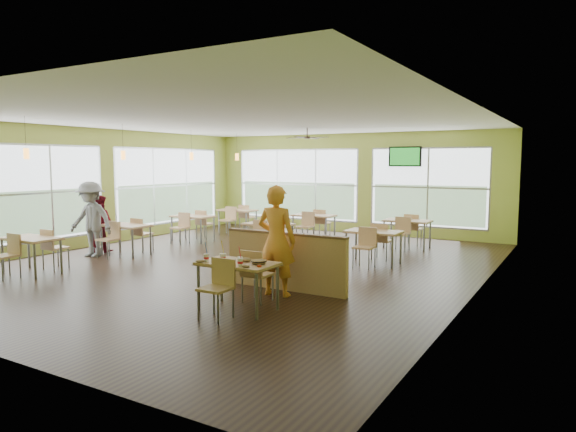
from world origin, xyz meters
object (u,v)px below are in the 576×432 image
at_px(half_wall_divider, 285,261).
at_px(main_table, 238,270).
at_px(food_basket, 259,262).
at_px(man_plaid, 277,241).

bearing_deg(half_wall_divider, main_table, -90.00).
relative_size(main_table, food_basket, 6.10).
distance_m(half_wall_divider, man_plaid, 0.59).
xyz_separation_m(main_table, food_basket, (0.36, 0.05, 0.15)).
xyz_separation_m(main_table, man_plaid, (0.06, 1.04, 0.32)).
bearing_deg(main_table, man_plaid, 86.61).
relative_size(half_wall_divider, food_basket, 9.63).
bearing_deg(man_plaid, half_wall_divider, -87.25).
height_order(man_plaid, food_basket, man_plaid).
relative_size(main_table, man_plaid, 0.80).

